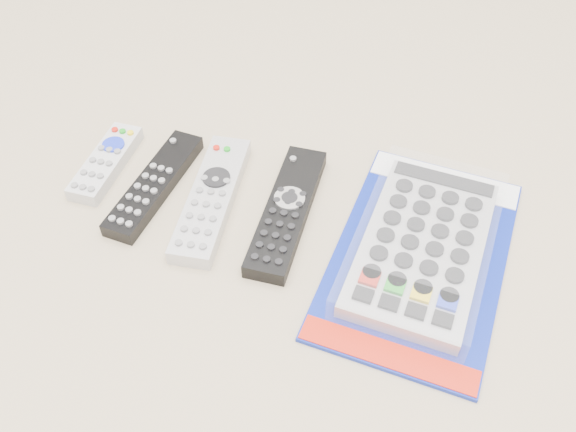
% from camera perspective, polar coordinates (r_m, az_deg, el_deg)
% --- Properties ---
extents(remote_small_grey, '(0.05, 0.14, 0.02)m').
position_cam_1_polar(remote_small_grey, '(0.90, -15.89, 4.61)').
color(remote_small_grey, '#B5B5B8').
rests_on(remote_small_grey, ground).
extents(remote_slim_black, '(0.08, 0.20, 0.02)m').
position_cam_1_polar(remote_slim_black, '(0.85, -11.80, 2.76)').
color(remote_slim_black, black).
rests_on(remote_slim_black, ground).
extents(remote_silver_dvd, '(0.06, 0.21, 0.02)m').
position_cam_1_polar(remote_silver_dvd, '(0.82, -6.82, 1.59)').
color(remote_silver_dvd, '#B5B4B9').
rests_on(remote_silver_dvd, ground).
extents(remote_large_black, '(0.06, 0.22, 0.02)m').
position_cam_1_polar(remote_large_black, '(0.80, -0.10, 0.45)').
color(remote_large_black, black).
rests_on(remote_large_black, ground).
extents(jumbo_remote_packaged, '(0.24, 0.35, 0.04)m').
position_cam_1_polar(jumbo_remote_packaged, '(0.77, 11.89, -2.57)').
color(jumbo_remote_packaged, '#0D2093').
rests_on(jumbo_remote_packaged, ground).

